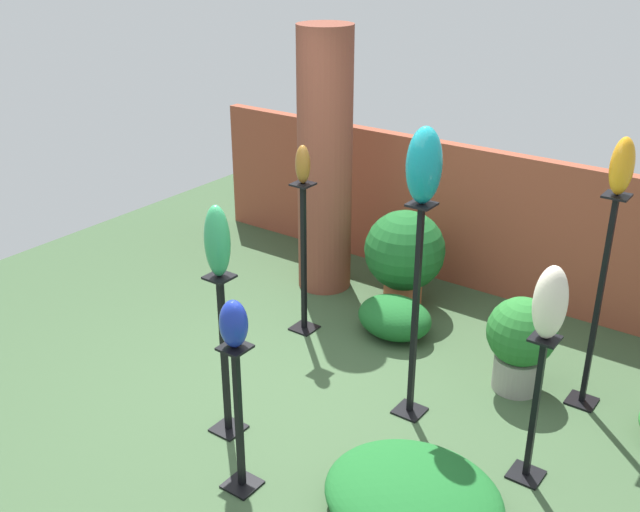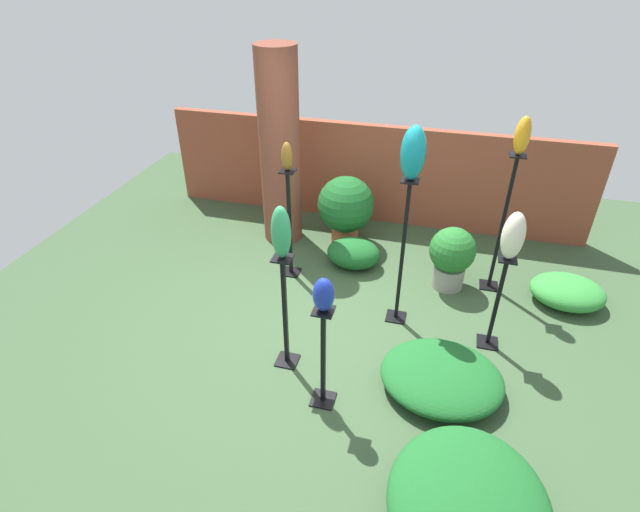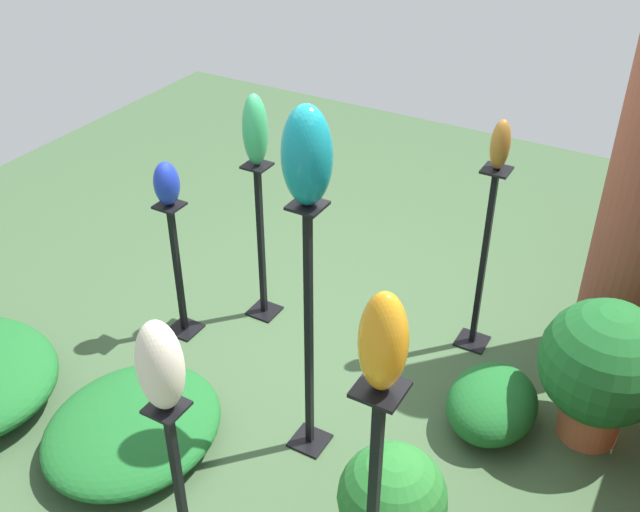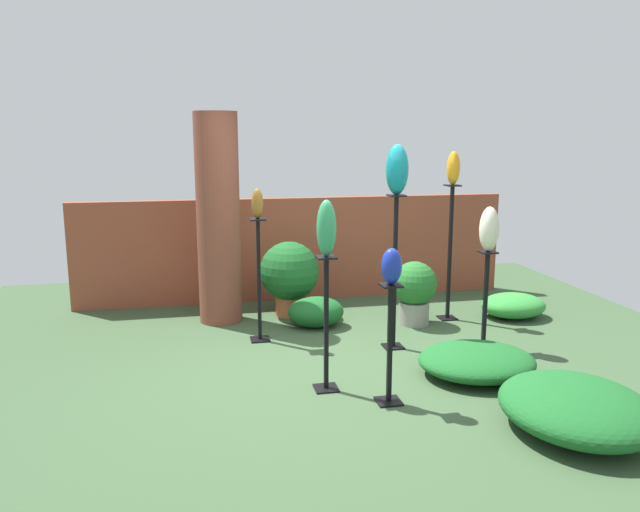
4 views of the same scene
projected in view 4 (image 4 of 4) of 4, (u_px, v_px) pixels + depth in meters
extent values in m
plane|color=#385133|center=(339.00, 366.00, 5.85)|extent=(8.00, 8.00, 0.00)
cube|color=brown|center=(296.00, 249.00, 8.10)|extent=(5.60, 0.12, 1.33)
cylinder|color=brown|center=(218.00, 219.00, 7.05)|extent=(0.49, 0.49, 2.38)
cube|color=black|center=(260.00, 339.00, 6.58)|extent=(0.20, 0.20, 0.01)
cube|color=black|center=(259.00, 280.00, 6.46)|extent=(0.04, 0.04, 1.29)
cube|color=black|center=(258.00, 219.00, 6.33)|extent=(0.16, 0.16, 0.02)
cube|color=black|center=(483.00, 345.00, 6.39)|extent=(0.20, 0.20, 0.01)
cube|color=black|center=(485.00, 299.00, 6.30)|extent=(0.04, 0.04, 0.99)
cube|color=black|center=(488.00, 252.00, 6.20)|extent=(0.16, 0.16, 0.01)
cube|color=black|center=(388.00, 401.00, 5.06)|extent=(0.20, 0.20, 0.01)
cube|color=black|center=(390.00, 344.00, 4.97)|extent=(0.04, 0.04, 0.99)
cube|color=black|center=(391.00, 285.00, 4.87)|extent=(0.16, 0.16, 0.01)
cube|color=black|center=(326.00, 388.00, 5.32)|extent=(0.20, 0.20, 0.01)
cube|color=black|center=(326.00, 324.00, 5.21)|extent=(0.04, 0.04, 1.16)
cube|color=black|center=(326.00, 257.00, 5.10)|extent=(0.16, 0.16, 0.02)
cube|color=black|center=(393.00, 346.00, 6.36)|extent=(0.20, 0.20, 0.01)
cube|color=black|center=(395.00, 273.00, 6.21)|extent=(0.04, 0.04, 1.56)
cube|color=black|center=(397.00, 195.00, 6.06)|extent=(0.16, 0.16, 0.02)
cube|color=black|center=(447.00, 318.00, 7.34)|extent=(0.20, 0.20, 0.01)
cube|color=black|center=(450.00, 253.00, 7.19)|extent=(0.04, 0.04, 1.57)
cube|color=black|center=(453.00, 185.00, 7.04)|extent=(0.16, 0.16, 0.02)
ellipsoid|color=brown|center=(257.00, 204.00, 6.30)|extent=(0.12, 0.11, 0.31)
ellipsoid|color=beige|center=(489.00, 229.00, 6.16)|extent=(0.19, 0.20, 0.45)
ellipsoid|color=#192D9E|center=(392.00, 266.00, 4.84)|extent=(0.16, 0.16, 0.29)
ellipsoid|color=#2D9356|center=(326.00, 228.00, 5.05)|extent=(0.16, 0.16, 0.46)
ellipsoid|color=#0F727A|center=(397.00, 170.00, 6.01)|extent=(0.22, 0.24, 0.49)
ellipsoid|color=orange|center=(453.00, 168.00, 7.00)|extent=(0.15, 0.16, 0.38)
cylinder|color=gray|center=(414.00, 313.00, 7.12)|extent=(0.34, 0.34, 0.26)
sphere|color=#236B28|center=(415.00, 284.00, 7.05)|extent=(0.50, 0.50, 0.50)
cylinder|color=#B25B38|center=(290.00, 305.00, 7.47)|extent=(0.34, 0.34, 0.24)
sphere|color=#195923|center=(289.00, 271.00, 7.39)|extent=(0.71, 0.71, 0.71)
ellipsoid|color=#195923|center=(316.00, 312.00, 7.02)|extent=(0.63, 0.51, 0.34)
ellipsoid|color=#338C38|center=(513.00, 305.00, 7.38)|extent=(0.77, 0.63, 0.28)
ellipsoid|color=#195923|center=(477.00, 361.00, 5.61)|extent=(1.06, 0.94, 0.26)
ellipsoid|color=#195923|center=(577.00, 408.00, 4.55)|extent=(1.08, 1.22, 0.35)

